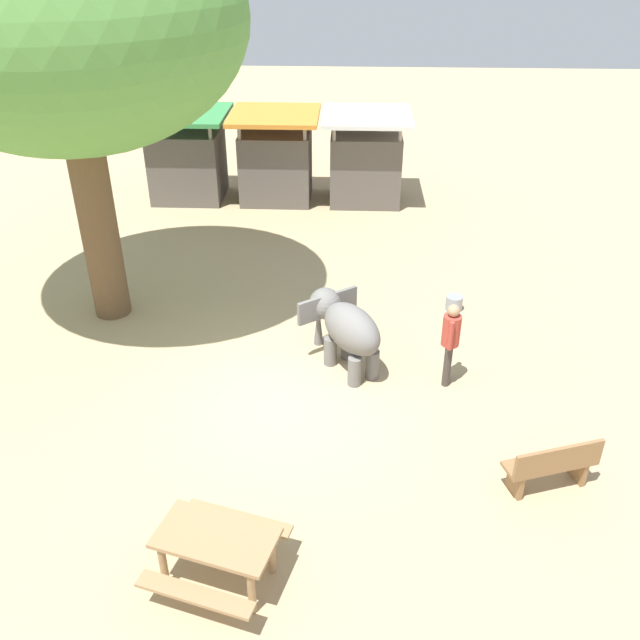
% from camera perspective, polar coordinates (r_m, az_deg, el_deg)
% --- Properties ---
extents(ground_plane, '(60.00, 60.00, 0.00)m').
position_cam_1_polar(ground_plane, '(12.09, -3.18, -6.92)').
color(ground_plane, tan).
extents(elephant, '(1.72, 1.85, 1.34)m').
position_cam_1_polar(elephant, '(12.55, 2.13, -0.55)').
color(elephant, slate).
rests_on(elephant, ground_plane).
extents(person_handler, '(0.32, 0.50, 1.62)m').
position_cam_1_polar(person_handler, '(12.26, 10.80, -1.50)').
color(person_handler, '#3F3833').
rests_on(person_handler, ground_plane).
extents(shade_tree_main, '(6.49, 5.95, 8.13)m').
position_cam_1_polar(shade_tree_main, '(13.56, -20.70, 22.27)').
color(shade_tree_main, brown).
rests_on(shade_tree_main, ground_plane).
extents(wooden_bench, '(1.46, 0.81, 0.88)m').
position_cam_1_polar(wooden_bench, '(10.75, 18.78, -11.33)').
color(wooden_bench, olive).
rests_on(wooden_bench, ground_plane).
extents(picnic_table_near, '(1.85, 1.84, 0.78)m').
position_cam_1_polar(picnic_table_near, '(9.10, -8.59, -18.14)').
color(picnic_table_near, '#9E7A51').
rests_on(picnic_table_near, ground_plane).
extents(market_stall_green, '(2.50, 2.50, 2.52)m').
position_cam_1_polar(market_stall_green, '(20.90, -10.97, 12.95)').
color(market_stall_green, '#59514C').
rests_on(market_stall_green, ground_plane).
extents(market_stall_orange, '(2.50, 2.50, 2.52)m').
position_cam_1_polar(market_stall_orange, '(20.47, -3.68, 13.06)').
color(market_stall_orange, '#59514C').
rests_on(market_stall_orange, ground_plane).
extents(market_stall_white, '(2.50, 2.50, 2.52)m').
position_cam_1_polar(market_stall_white, '(20.36, 3.81, 12.96)').
color(market_stall_white, '#59514C').
rests_on(market_stall_white, ground_plane).
extents(feed_bucket, '(0.36, 0.36, 0.32)m').
position_cam_1_polar(feed_bucket, '(15.00, 11.10, 1.40)').
color(feed_bucket, gray).
rests_on(feed_bucket, ground_plane).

